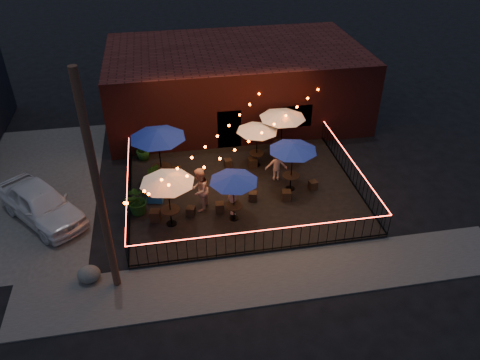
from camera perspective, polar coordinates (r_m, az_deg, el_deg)
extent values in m
plane|color=black|center=(19.50, 1.56, -5.06)|extent=(110.00, 110.00, 0.00)
cube|color=black|center=(21.01, 0.47, -1.52)|extent=(10.00, 8.00, 0.15)
cube|color=#3E3B39|center=(17.14, 3.77, -11.74)|extent=(18.00, 2.50, 0.05)
cube|color=#37110F|center=(27.17, -0.57, 11.77)|extent=(14.00, 8.00, 4.00)
cube|color=black|center=(23.94, -1.35, 6.14)|extent=(1.20, 0.24, 2.20)
cube|color=black|center=(24.43, 6.85, 7.82)|extent=(1.60, 0.24, 1.20)
cylinder|color=#3C2318|center=(14.91, -16.87, -1.43)|extent=(0.26, 0.26, 8.00)
cube|color=black|center=(17.87, 2.86, -8.46)|extent=(10.00, 0.04, 0.04)
cube|color=black|center=(17.26, 2.95, -6.21)|extent=(10.00, 0.04, 0.04)
cube|color=#F93525|center=(17.24, 2.95, -6.13)|extent=(10.00, 0.03, 0.02)
cube|color=black|center=(20.75, -13.24, -2.55)|extent=(0.04, 8.00, 0.04)
cube|color=black|center=(20.23, -13.57, -0.46)|extent=(0.04, 8.00, 0.04)
cube|color=#F93525|center=(20.22, -13.58, -0.39)|extent=(0.03, 8.00, 0.02)
cube|color=black|center=(22.24, 13.24, 0.18)|extent=(0.04, 8.00, 0.04)
cube|color=black|center=(21.76, 13.55, 2.19)|extent=(0.04, 8.00, 0.04)
cube|color=#F93525|center=(21.74, 13.56, 2.26)|extent=(0.03, 8.00, 0.02)
cylinder|color=black|center=(19.33, -8.33, -5.26)|extent=(0.43, 0.43, 0.03)
cylinder|color=black|center=(19.11, -8.41, -4.46)|extent=(0.06, 0.06, 0.70)
cylinder|color=black|center=(18.89, -8.50, -3.60)|extent=(0.78, 0.78, 0.04)
cylinder|color=black|center=(18.62, -8.61, -2.50)|extent=(0.04, 0.04, 2.34)
cone|color=white|center=(18.04, -8.89, 0.12)|extent=(2.52, 2.52, 0.34)
cylinder|color=black|center=(21.80, -9.40, -0.27)|extent=(0.50, 0.50, 0.03)
cylinder|color=black|center=(21.58, -9.49, 0.61)|extent=(0.07, 0.07, 0.81)
cylinder|color=black|center=(21.36, -9.60, 1.55)|extent=(0.90, 0.90, 0.05)
cylinder|color=black|center=(21.09, -9.73, 2.74)|extent=(0.05, 0.05, 2.71)
cone|color=navy|center=(20.51, -10.04, 5.57)|extent=(3.28, 3.28, 0.40)
cylinder|color=black|center=(19.39, -0.73, -4.68)|extent=(0.40, 0.40, 0.03)
cylinder|color=black|center=(19.19, -0.74, -3.94)|extent=(0.05, 0.05, 0.65)
cylinder|color=black|center=(18.99, -0.74, -3.15)|extent=(0.72, 0.72, 0.04)
cylinder|color=black|center=(18.74, -0.75, -2.14)|extent=(0.04, 0.04, 2.16)
cone|color=navy|center=(18.20, -0.78, 0.25)|extent=(2.22, 2.22, 0.31)
cylinder|color=black|center=(22.81, 2.02, 1.89)|extent=(0.39, 0.39, 0.03)
cylinder|color=black|center=(22.64, 2.03, 2.57)|extent=(0.05, 0.05, 0.65)
cylinder|color=black|center=(22.47, 2.05, 3.30)|extent=(0.72, 0.72, 0.04)
cylinder|color=black|center=(22.27, 2.07, 4.21)|extent=(0.04, 0.04, 2.15)
cone|color=white|center=(21.81, 2.12, 6.36)|extent=(2.06, 2.06, 0.31)
cylinder|color=black|center=(21.23, 6.13, -1.03)|extent=(0.42, 0.42, 0.03)
cylinder|color=black|center=(21.04, 6.18, -0.26)|extent=(0.06, 0.06, 0.69)
cylinder|color=black|center=(20.84, 6.24, 0.55)|extent=(0.77, 0.77, 0.04)
cylinder|color=black|center=(20.60, 6.32, 1.58)|extent=(0.04, 0.04, 2.32)
cone|color=navy|center=(20.08, 6.50, 4.02)|extent=(2.45, 2.45, 0.34)
cylinder|color=black|center=(23.60, 4.93, 2.97)|extent=(0.45, 0.45, 0.03)
cylinder|color=black|center=(23.42, 4.98, 3.74)|extent=(0.06, 0.06, 0.74)
cylinder|color=black|center=(23.23, 5.02, 4.54)|extent=(0.82, 0.82, 0.04)
cylinder|color=black|center=(23.00, 5.08, 5.56)|extent=(0.05, 0.05, 2.46)
cone|color=white|center=(22.51, 5.22, 7.97)|extent=(2.99, 2.99, 0.36)
cube|color=black|center=(19.48, -10.30, -4.28)|extent=(0.48, 0.48, 0.48)
cube|color=black|center=(19.56, -6.01, -3.81)|extent=(0.44, 0.44, 0.40)
cube|color=black|center=(21.84, -10.57, 0.30)|extent=(0.40, 0.40, 0.44)
cube|color=black|center=(21.97, -7.72, 0.90)|extent=(0.44, 0.44, 0.49)
cube|color=black|center=(19.67, -2.49, -3.35)|extent=(0.38, 0.38, 0.42)
cube|color=black|center=(20.30, 1.58, -2.00)|extent=(0.43, 0.43, 0.41)
cube|color=black|center=(22.57, -1.48, 2.07)|extent=(0.38, 0.38, 0.40)
cube|color=black|center=(22.53, 1.53, 2.12)|extent=(0.42, 0.42, 0.47)
cube|color=black|center=(20.41, 5.68, -1.88)|extent=(0.45, 0.45, 0.45)
cube|color=black|center=(21.24, 8.88, -0.63)|extent=(0.41, 0.41, 0.41)
cube|color=black|center=(23.51, 5.67, 3.36)|extent=(0.46, 0.46, 0.43)
cube|color=black|center=(23.73, 8.51, 3.56)|extent=(0.52, 0.52, 0.51)
imported|color=beige|center=(19.17, -0.80, -1.53)|extent=(0.70, 0.84, 1.98)
imported|color=#D6B092|center=(19.42, -4.94, -1.18)|extent=(1.05, 1.17, 1.96)
imported|color=tan|center=(21.41, 4.47, 1.88)|extent=(1.08, 0.71, 1.56)
imported|color=#0E410F|center=(19.79, -12.33, -2.36)|extent=(1.41, 1.31, 1.31)
imported|color=#173811|center=(20.86, -10.83, 0.26)|extent=(0.86, 0.70, 1.51)
imported|color=#0D400E|center=(23.45, -11.80, 3.79)|extent=(0.87, 0.87, 1.21)
cube|color=#2264B4|center=(20.45, -10.36, -1.51)|extent=(0.74, 0.59, 0.88)
cube|color=silver|center=(20.19, -10.49, -0.44)|extent=(0.80, 0.64, 0.06)
ellipsoid|color=#474742|center=(17.61, -17.95, -10.87)|extent=(0.95, 0.84, 0.67)
imported|color=silver|center=(20.83, -23.06, -2.66)|extent=(4.27, 4.66, 1.54)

